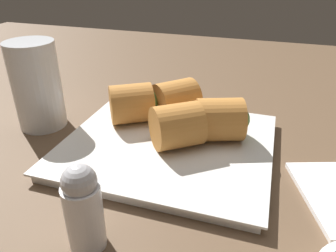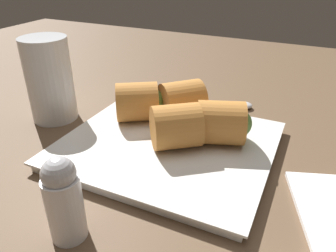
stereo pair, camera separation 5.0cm
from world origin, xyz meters
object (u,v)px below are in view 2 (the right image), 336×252
at_px(salt_shaker, 64,199).
at_px(spoon, 232,106).
at_px(drinking_glass, 50,80).
at_px(serving_plate, 168,146).

bearing_deg(salt_shaker, spoon, -100.37).
relative_size(spoon, drinking_glass, 1.14).
relative_size(serving_plate, salt_shaker, 3.10).
xyz_separation_m(serving_plate, spoon, (-0.04, -0.17, -0.00)).
bearing_deg(salt_shaker, serving_plate, -96.76).
height_order(spoon, salt_shaker, salt_shaker).
bearing_deg(spoon, salt_shaker, 79.63).
bearing_deg(serving_plate, salt_shaker, 83.24).
xyz_separation_m(serving_plate, salt_shaker, (0.02, 0.18, 0.04)).
relative_size(serving_plate, drinking_glass, 2.09).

